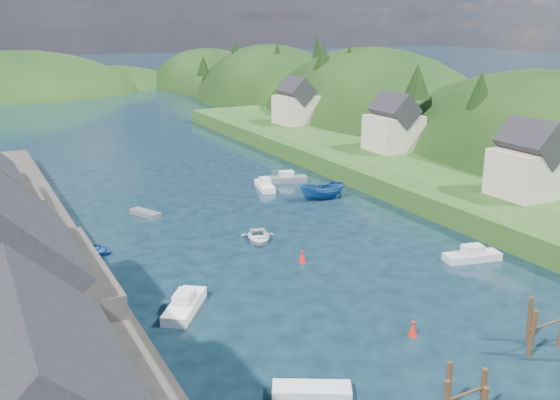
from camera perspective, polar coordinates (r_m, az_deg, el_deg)
ground at (r=80.71m, az=-7.28°, el=1.20°), size 600.00×600.00×0.00m
hillside_right at (r=124.92m, az=8.29°, el=3.11°), size 36.00×245.56×48.00m
far_hills at (r=201.66m, az=-19.48°, el=6.43°), size 103.00×68.00×44.00m
hill_trees at (r=93.42m, az=-9.83°, el=10.14°), size 91.49×143.72×12.10m
quay_left at (r=47.66m, az=-21.91°, el=-9.72°), size 12.00×110.00×2.00m
quayside_buildings at (r=32.68m, az=-23.80°, el=-10.38°), size 8.00×35.84×12.90m
terrace_right at (r=84.08m, az=11.36°, el=2.47°), size 16.00×120.00×2.40m
right_bank_cottages at (r=91.37m, az=9.73°, el=6.64°), size 9.00×59.24×8.41m
piling_cluster_far at (r=44.86m, az=23.23°, el=-11.04°), size 3.42×3.17×3.86m
channel_buoy_near at (r=44.54m, az=12.04°, el=-11.47°), size 0.70×0.70×1.10m
channel_buoy_far at (r=55.77m, az=2.04°, el=-5.21°), size 0.70×0.70×1.10m
moored_boats at (r=54.23m, az=2.87°, el=-5.70°), size 34.83×66.53×2.25m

